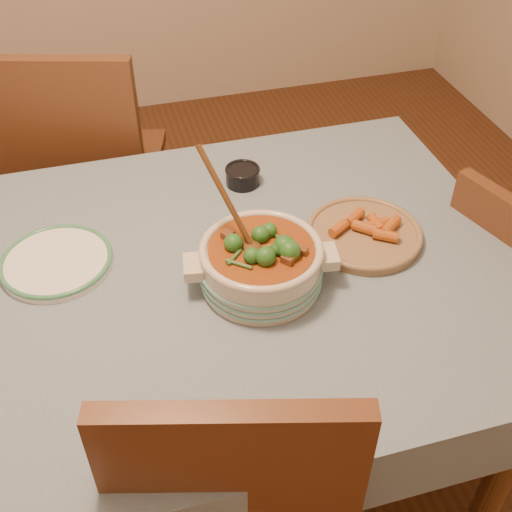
{
  "coord_description": "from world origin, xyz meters",
  "views": [
    {
      "loc": [
        -0.07,
        -1.06,
        1.75
      ],
      "look_at": [
        0.2,
        -0.08,
        0.85
      ],
      "focal_mm": 45.0,
      "sensor_mm": 36.0,
      "label": 1
    }
  ],
  "objects_px": {
    "stew_casserole": "(261,261)",
    "condiment_bowl": "(243,175)",
    "dining_table": "(164,310)",
    "white_plate": "(56,262)",
    "chair_far": "(82,168)",
    "fried_plate": "(364,232)"
  },
  "relations": [
    {
      "from": "stew_casserole",
      "to": "chair_far",
      "type": "height_order",
      "value": "stew_casserole"
    },
    {
      "from": "stew_casserole",
      "to": "fried_plate",
      "type": "xyz_separation_m",
      "value": [
        0.28,
        0.09,
        -0.05
      ]
    },
    {
      "from": "dining_table",
      "to": "stew_casserole",
      "type": "distance_m",
      "value": 0.28
    },
    {
      "from": "stew_casserole",
      "to": "fried_plate",
      "type": "relative_size",
      "value": 0.95
    },
    {
      "from": "condiment_bowl",
      "to": "chair_far",
      "type": "height_order",
      "value": "chair_far"
    },
    {
      "from": "dining_table",
      "to": "white_plate",
      "type": "bearing_deg",
      "value": 151.57
    },
    {
      "from": "dining_table",
      "to": "chair_far",
      "type": "height_order",
      "value": "chair_far"
    },
    {
      "from": "chair_far",
      "to": "white_plate",
      "type": "bearing_deg",
      "value": 100.03
    },
    {
      "from": "condiment_bowl",
      "to": "fried_plate",
      "type": "relative_size",
      "value": 0.32
    },
    {
      "from": "dining_table",
      "to": "condiment_bowl",
      "type": "relative_size",
      "value": 14.59
    },
    {
      "from": "stew_casserole",
      "to": "condiment_bowl",
      "type": "relative_size",
      "value": 2.97
    },
    {
      "from": "fried_plate",
      "to": "chair_far",
      "type": "relative_size",
      "value": 0.36
    },
    {
      "from": "stew_casserole",
      "to": "dining_table",
      "type": "bearing_deg",
      "value": 162.51
    },
    {
      "from": "chair_far",
      "to": "condiment_bowl",
      "type": "bearing_deg",
      "value": 147.03
    },
    {
      "from": "dining_table",
      "to": "chair_far",
      "type": "xyz_separation_m",
      "value": [
        -0.14,
        0.81,
        -0.09
      ]
    },
    {
      "from": "fried_plate",
      "to": "chair_far",
      "type": "height_order",
      "value": "chair_far"
    },
    {
      "from": "stew_casserole",
      "to": "condiment_bowl",
      "type": "xyz_separation_m",
      "value": [
        0.06,
        0.39,
        -0.04
      ]
    },
    {
      "from": "white_plate",
      "to": "chair_far",
      "type": "distance_m",
      "value": 0.72
    },
    {
      "from": "dining_table",
      "to": "condiment_bowl",
      "type": "distance_m",
      "value": 0.44
    },
    {
      "from": "condiment_bowl",
      "to": "chair_far",
      "type": "bearing_deg",
      "value": 130.87
    },
    {
      "from": "dining_table",
      "to": "white_plate",
      "type": "xyz_separation_m",
      "value": [
        -0.22,
        0.12,
        0.1
      ]
    },
    {
      "from": "fried_plate",
      "to": "white_plate",
      "type": "bearing_deg",
      "value": 172.02
    }
  ]
}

